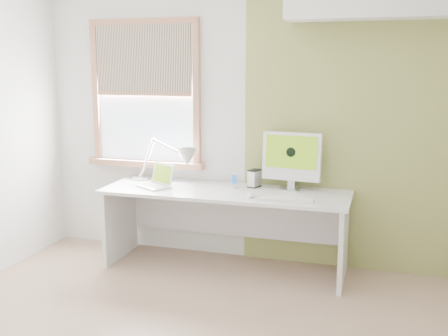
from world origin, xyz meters
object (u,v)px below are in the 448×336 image
at_px(desk, 227,210).
at_px(imac, 292,158).
at_px(laptop, 158,181).
at_px(external_drive, 254,178).
at_px(desk_lamp, 178,160).

distance_m(desk, imac, 0.75).
xyz_separation_m(laptop, imac, (1.19, 0.24, 0.24)).
relative_size(laptop, imac, 0.71).
bearing_deg(external_drive, imac, 0.55).
distance_m(desk, laptop, 0.69).
xyz_separation_m(desk_lamp, laptop, (-0.12, -0.21, -0.16)).
xyz_separation_m(external_drive, imac, (0.34, 0.00, 0.21)).
distance_m(desk, desk_lamp, 0.67).
distance_m(laptop, imac, 1.24).
xyz_separation_m(desk_lamp, external_drive, (0.73, 0.02, -0.13)).
relative_size(desk_lamp, imac, 1.36).
height_order(desk_lamp, external_drive, desk_lamp).
bearing_deg(laptop, imac, 11.46).
distance_m(desk_lamp, external_drive, 0.75).
xyz_separation_m(desk, laptop, (-0.64, -0.09, 0.25)).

